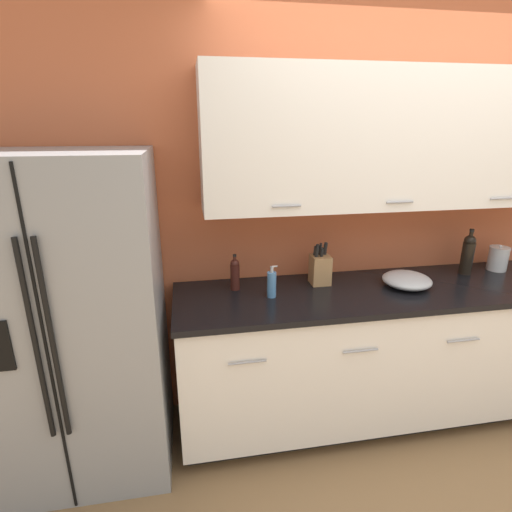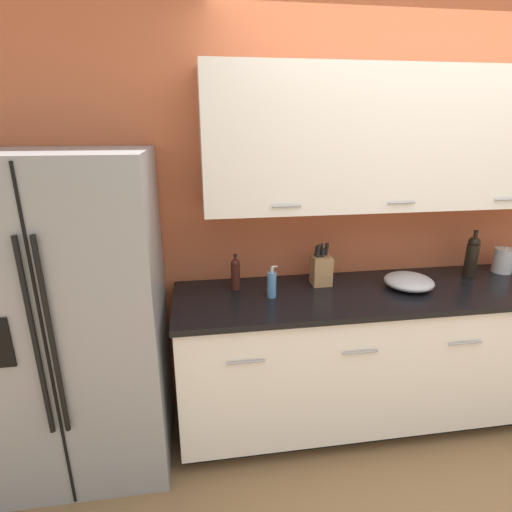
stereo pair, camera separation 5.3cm
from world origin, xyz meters
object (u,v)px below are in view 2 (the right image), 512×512
(refrigerator, at_px, (70,320))
(mixing_bowl, at_px, (409,281))
(steel_canister, at_px, (503,260))
(oil_bottle, at_px, (235,273))
(wine_bottle, at_px, (472,255))
(knife_block, at_px, (321,269))
(soap_dispenser, at_px, (272,284))

(refrigerator, xyz_separation_m, mixing_bowl, (1.95, 0.04, 0.09))
(steel_canister, bearing_deg, oil_bottle, -179.30)
(refrigerator, distance_m, wine_bottle, 2.46)
(knife_block, height_order, wine_bottle, wine_bottle)
(oil_bottle, bearing_deg, steel_canister, 0.70)
(knife_block, relative_size, mixing_bowl, 0.90)
(refrigerator, xyz_separation_m, knife_block, (1.44, 0.18, 0.15))
(knife_block, distance_m, wine_bottle, 1.01)
(knife_block, distance_m, soap_dispenser, 0.37)
(refrigerator, bearing_deg, knife_block, 6.99)
(knife_block, bearing_deg, oil_bottle, 179.97)
(refrigerator, distance_m, soap_dispenser, 1.11)
(refrigerator, distance_m, knife_block, 1.46)
(wine_bottle, bearing_deg, steel_canister, 5.91)
(wine_bottle, distance_m, mixing_bowl, 0.53)
(refrigerator, height_order, knife_block, refrigerator)
(knife_block, bearing_deg, mixing_bowl, -15.22)
(wine_bottle, distance_m, oil_bottle, 1.54)
(wine_bottle, relative_size, steel_canister, 1.71)
(refrigerator, height_order, oil_bottle, refrigerator)
(wine_bottle, distance_m, steel_canister, 0.27)
(steel_canister, relative_size, mixing_bowl, 0.61)
(soap_dispenser, relative_size, oil_bottle, 0.85)
(knife_block, bearing_deg, steel_canister, 1.00)
(wine_bottle, relative_size, mixing_bowl, 1.05)
(oil_bottle, xyz_separation_m, mixing_bowl, (1.04, -0.14, -0.06))
(wine_bottle, bearing_deg, knife_block, 179.73)
(refrigerator, relative_size, mixing_bowl, 6.03)
(mixing_bowl, bearing_deg, steel_canister, 11.99)
(soap_dispenser, bearing_deg, refrigerator, -178.27)
(refrigerator, bearing_deg, wine_bottle, 4.01)
(wine_bottle, bearing_deg, mixing_bowl, -164.93)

